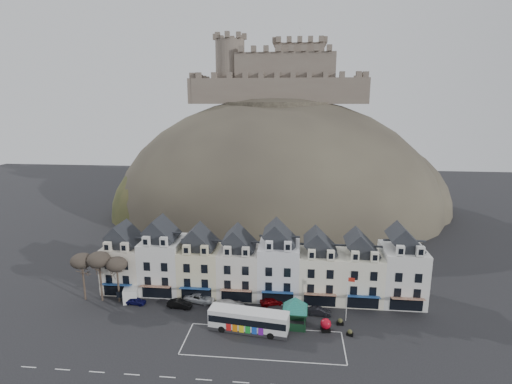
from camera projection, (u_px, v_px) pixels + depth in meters
The scene contains 21 objects.
ground at pixel (248, 347), 54.26m from camera, with size 300.00×300.00×0.00m, color black.
coach_bay_markings at pixel (264, 343), 55.27m from camera, with size 22.00×7.50×0.01m, color silver.
townhouse_terrace at pixel (260, 264), 68.56m from camera, with size 54.40×9.35×11.80m.
castle_hill at pixel (280, 211), 120.98m from camera, with size 100.00×76.00×68.00m.
castle at pixel (280, 76), 118.95m from camera, with size 50.20×22.20×22.00m.
tree_left_far at pixel (82, 261), 65.85m from camera, with size 3.61×3.61×8.24m.
tree_left_mid at pixel (99, 260), 65.47m from camera, with size 3.78×3.78×8.64m.
tree_left_near at pixel (117, 265), 65.32m from camera, with size 3.43×3.43×7.84m.
bus at pixel (249, 320), 57.71m from camera, with size 11.86×4.19×3.28m.
bus_shelter at pixel (295, 304), 58.63m from camera, with size 7.40×7.40×4.70m.
red_buoy at pixel (326, 325), 57.94m from camera, with size 1.55×1.55×1.92m.
flagpole at pixel (348, 295), 59.97m from camera, with size 1.05×0.27×7.34m.
white_van at pixel (132, 291), 67.80m from camera, with size 3.50×5.59×2.37m.
planter_west at pixel (350, 333), 56.86m from camera, with size 1.04×0.76×0.94m.
planter_east at pixel (340, 322), 59.62m from camera, with size 1.04×0.72×1.03m.
car_navy at pixel (135, 301), 65.72m from camera, with size 1.43×3.56×1.21m, color #0C0C3F.
car_black at pixel (180, 304), 64.58m from camera, with size 1.39×3.99×1.32m, color black.
car_silver at pixel (200, 298), 66.43m from camera, with size 2.35×5.02×1.42m, color silver.
car_white at pixel (228, 305), 63.99m from camera, with size 2.18×5.36×1.56m, color silver.
car_maroon at pixel (272, 301), 65.51m from camera, with size 1.53×3.81×1.30m, color #650509.
car_charcoal at pixel (319, 311), 62.32m from camera, with size 1.32×3.78×1.25m, color black.
Camera 1 is at (6.07, -47.85, 32.65)m, focal length 28.00 mm.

